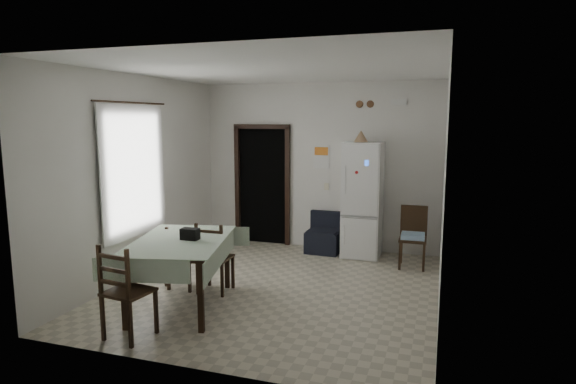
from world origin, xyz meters
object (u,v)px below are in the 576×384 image
(dining_chair_far_left, at_px, (184,257))
(dining_chair_far_right, at_px, (215,257))
(navy_seat, at_px, (324,233))
(fridge, at_px, (363,200))
(dining_table, at_px, (181,273))
(corner_chair, at_px, (413,238))
(dining_chair_near_head, at_px, (128,290))

(dining_chair_far_left, relative_size, dining_chair_far_right, 0.91)
(navy_seat, xyz_separation_m, dining_chair_far_left, (-1.39, -2.28, 0.09))
(fridge, height_order, dining_table, fridge)
(corner_chair, distance_m, dining_table, 3.57)
(fridge, bearing_deg, dining_chair_far_left, -131.56)
(fridge, distance_m, navy_seat, 0.89)
(navy_seat, height_order, dining_chair_far_right, dining_chair_far_right)
(fridge, distance_m, dining_table, 3.41)
(fridge, bearing_deg, dining_chair_far_right, -124.25)
(fridge, height_order, corner_chair, fridge)
(navy_seat, relative_size, corner_chair, 0.72)
(dining_chair_far_left, bearing_deg, corner_chair, -147.36)
(dining_table, height_order, dining_chair_near_head, dining_chair_near_head)
(dining_chair_near_head, bearing_deg, fridge, -107.74)
(fridge, relative_size, dining_table, 1.18)
(fridge, bearing_deg, dining_chair_near_head, -115.39)
(fridge, xyz_separation_m, dining_table, (-1.73, -2.89, -0.53))
(corner_chair, relative_size, dining_table, 0.59)
(navy_seat, bearing_deg, dining_chair_far_left, -118.75)
(corner_chair, relative_size, dining_chair_far_left, 1.09)
(fridge, distance_m, dining_chair_near_head, 4.23)
(corner_chair, xyz_separation_m, dining_chair_far_left, (-2.89, -1.86, -0.04))
(navy_seat, xyz_separation_m, corner_chair, (1.51, -0.42, 0.13))
(dining_table, bearing_deg, navy_seat, 56.12)
(fridge, distance_m, corner_chair, 1.06)
(fridge, height_order, navy_seat, fridge)
(fridge, distance_m, dining_chair_far_left, 3.10)
(fridge, bearing_deg, navy_seat, -179.79)
(navy_seat, xyz_separation_m, dining_chair_far_right, (-0.92, -2.29, 0.13))
(dining_chair_far_right, bearing_deg, corner_chair, -143.71)
(dining_chair_far_right, bearing_deg, fridge, -125.84)
(dining_table, xyz_separation_m, dining_chair_far_left, (-0.31, 0.61, 0.01))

